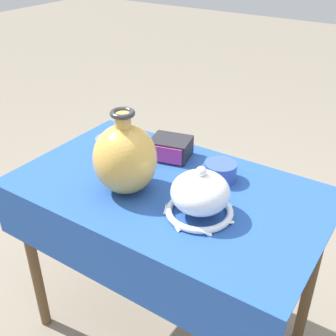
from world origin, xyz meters
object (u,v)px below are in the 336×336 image
object	(u,v)px
vase_tall_bulbous	(125,158)
pot_squat_cobalt	(221,171)
pot_squat_slate	(109,145)
vase_dome_bell	(200,196)
mosaic_tile_box	(171,148)

from	to	relation	value
vase_tall_bulbous	pot_squat_cobalt	bearing A→B (deg)	44.74
pot_squat_slate	vase_dome_bell	bearing A→B (deg)	-17.76
vase_dome_bell	vase_tall_bulbous	bearing A→B (deg)	-176.76
vase_dome_bell	pot_squat_slate	distance (m)	0.55
vase_tall_bulbous	vase_dome_bell	distance (m)	0.29
mosaic_tile_box	vase_tall_bulbous	bearing A→B (deg)	-103.22
vase_tall_bulbous	vase_dome_bell	bearing A→B (deg)	3.24
vase_tall_bulbous	pot_squat_cobalt	xyz separation A→B (m)	(0.24, 0.24, -0.09)
vase_tall_bulbous	pot_squat_slate	world-z (taller)	vase_tall_bulbous
mosaic_tile_box	pot_squat_slate	xyz separation A→B (m)	(-0.23, -0.10, -0.01)
pot_squat_cobalt	mosaic_tile_box	bearing A→B (deg)	170.18
vase_tall_bulbous	vase_dome_bell	size ratio (longest dim) A/B	1.27
mosaic_tile_box	pot_squat_slate	size ratio (longest dim) A/B	1.64
vase_dome_bell	mosaic_tile_box	xyz separation A→B (m)	(-0.28, 0.27, -0.03)
vase_tall_bulbous	mosaic_tile_box	distance (m)	0.29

